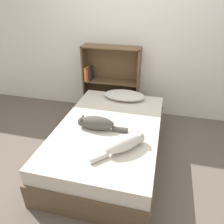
% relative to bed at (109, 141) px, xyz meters
% --- Properties ---
extents(ground_plane, '(8.00, 8.00, 0.00)m').
position_rel_bed_xyz_m(ground_plane, '(0.00, 0.00, -0.23)').
color(ground_plane, brown).
extents(wall_back, '(8.00, 0.06, 2.50)m').
position_rel_bed_xyz_m(wall_back, '(0.00, 1.32, 1.02)').
color(wall_back, silver).
rests_on(wall_back, ground_plane).
extents(bed, '(1.22, 1.91, 0.47)m').
position_rel_bed_xyz_m(bed, '(0.00, 0.00, 0.00)').
color(bed, brown).
rests_on(bed, ground_plane).
extents(pillow, '(0.61, 0.35, 0.11)m').
position_rel_bed_xyz_m(pillow, '(0.04, 0.75, 0.29)').
color(pillow, beige).
rests_on(pillow, bed).
extents(cat_light, '(0.50, 0.52, 0.16)m').
position_rel_bed_xyz_m(cat_light, '(0.27, -0.39, 0.31)').
color(cat_light, beige).
rests_on(cat_light, bed).
extents(cat_dark, '(0.59, 0.17, 0.16)m').
position_rel_bed_xyz_m(cat_dark, '(-0.12, -0.11, 0.32)').
color(cat_dark, '#47423D').
rests_on(cat_dark, bed).
extents(bookshelf, '(0.92, 0.26, 1.13)m').
position_rel_bed_xyz_m(bookshelf, '(-0.29, 1.20, 0.34)').
color(bookshelf, brown).
rests_on(bookshelf, ground_plane).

